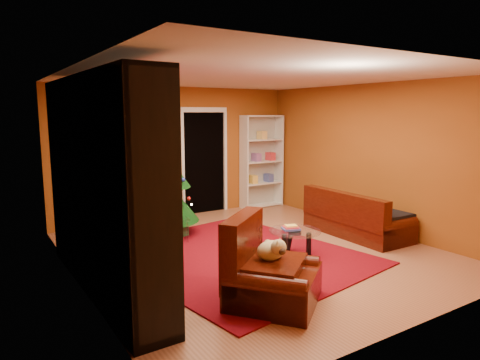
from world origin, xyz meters
TOP-DOWN VIEW (x-y plane):
  - floor at (0.00, 0.00)m, footprint 5.00×5.50m
  - ceiling at (0.00, 0.00)m, footprint 5.00×5.50m
  - wall_back at (0.00, 2.77)m, footprint 5.00×0.05m
  - wall_left at (-2.52, 0.00)m, footprint 0.05×5.50m
  - wall_right at (2.52, 0.00)m, footprint 0.05×5.50m
  - doorway at (0.60, 2.73)m, footprint 1.06×0.60m
  - rug at (-0.35, -0.04)m, footprint 3.54×3.96m
  - media_unit at (-2.27, -0.17)m, footprint 0.58×3.27m
  - christmas_tree at (-0.77, 1.57)m, footprint 1.23×1.23m
  - gift_box_green at (-0.63, 1.36)m, footprint 0.30×0.30m
  - gift_box_red at (-1.09, 2.59)m, footprint 0.26×0.26m
  - white_bookshelf at (1.95, 2.57)m, footprint 0.97×0.35m
  - armchair at (-0.82, -1.59)m, footprint 1.42×1.42m
  - dog at (-0.81, -1.52)m, footprint 0.50×0.48m
  - sofa at (2.02, -0.18)m, footprint 0.86×1.86m
  - coffee_table at (0.39, -0.47)m, footprint 0.96×0.96m
  - acrylic_chair at (-0.81, 1.10)m, footprint 0.46×0.49m

SIDE VIEW (x-z plane):
  - floor at x=0.00m, z-range -0.05..0.00m
  - rug at x=-0.35m, z-range 0.00..0.02m
  - gift_box_red at x=-1.09m, z-range 0.00..0.24m
  - gift_box_green at x=-0.63m, z-range 0.00..0.25m
  - coffee_table at x=0.39m, z-range -0.04..0.43m
  - acrylic_chair at x=-0.81m, z-range 0.00..0.78m
  - armchair at x=-0.82m, z-range 0.00..0.79m
  - sofa at x=2.02m, z-range 0.00..0.79m
  - dog at x=-0.81m, z-range 0.46..0.71m
  - christmas_tree at x=-0.77m, z-range -0.03..2.02m
  - white_bookshelf at x=1.95m, z-range -0.03..2.06m
  - doorway at x=0.60m, z-range -0.03..2.13m
  - media_unit at x=-2.27m, z-range 0.00..2.49m
  - wall_back at x=0.00m, z-range 0.00..2.60m
  - wall_left at x=-2.52m, z-range 0.00..2.60m
  - wall_right at x=2.52m, z-range 0.00..2.60m
  - ceiling at x=0.00m, z-range 2.60..2.65m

